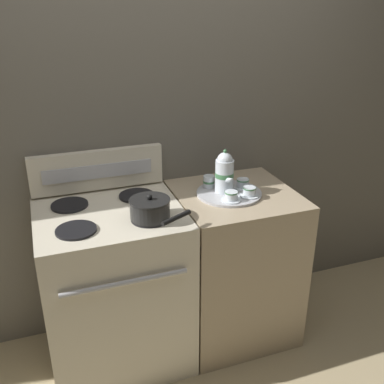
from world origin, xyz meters
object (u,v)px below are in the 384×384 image
saucepan (150,208)px  creamer_jug (209,181)px  stove (115,287)px  teapot (225,172)px  serving_tray (229,193)px  teacup_front (231,196)px  teacup_right (243,183)px  teacup_left (249,192)px

saucepan → creamer_jug: size_ratio=4.68×
stove → teapot: (0.64, 0.01, 0.58)m
saucepan → serving_tray: bearing=16.9°
saucepan → teacup_front: size_ratio=2.94×
saucepan → teacup_right: size_ratio=2.94×
creamer_jug → teacup_right: bearing=-22.6°
serving_tray → teacup_left: 0.12m
saucepan → teacup_right: bearing=17.2°
stove → creamer_jug: bearing=10.1°
serving_tray → creamer_jug: bearing=126.4°
stove → creamer_jug: size_ratio=13.92×
serving_tray → teacup_front: 0.11m
saucepan → teacup_left: (0.56, 0.06, -0.02)m
teacup_left → teacup_right: (0.02, 0.12, 0.00)m
teacup_left → stove: bearing=173.6°
teacup_front → saucepan: bearing=-174.4°
stove → saucepan: (0.18, -0.15, 0.51)m
teacup_front → creamer_jug: 0.21m
saucepan → creamer_jug: 0.48m
serving_tray → saucepan: bearing=-163.1°
teapot → creamer_jug: bearing=120.7°
serving_tray → teacup_left: teacup_left is taller
saucepan → creamer_jug: (0.40, 0.25, -0.01)m
stove → teacup_right: teacup_right is taller
serving_tray → teapot: (-0.02, 0.02, 0.12)m
saucepan → stove: bearing=140.6°
saucepan → teacup_front: 0.45m
stove → teacup_front: teacup_front is taller
teacup_right → creamer_jug: bearing=157.4°
teacup_front → stove: bearing=170.6°
teacup_left → teacup_front: same height
teacup_front → teapot: bearing=84.7°
serving_tray → teacup_left: (0.08, -0.08, 0.03)m
serving_tray → teapot: bearing=148.0°
teacup_left → teacup_front: bearing=-170.3°
serving_tray → teacup_right: teacup_right is taller
stove → saucepan: size_ratio=2.97×
serving_tray → creamer_jug: (-0.08, 0.10, 0.04)m
saucepan → teacup_front: (0.45, 0.04, -0.02)m
teacup_front → teacup_left: bearing=9.7°
teacup_front → creamer_jug: size_ratio=1.59×
saucepan → teacup_right: (0.58, 0.18, -0.02)m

